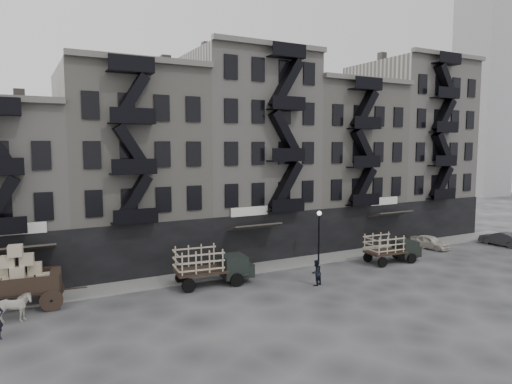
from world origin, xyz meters
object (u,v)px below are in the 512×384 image
stake_truck_west (212,263)px  car_far (502,239)px  car_east (430,242)px  pedestrian_mid (316,273)px  stake_truck_east (392,246)px  horse (12,308)px  wagon (18,272)px

stake_truck_west → car_far: stake_truck_west is taller
car_east → stake_truck_west: bearing=174.3°
pedestrian_mid → stake_truck_west: bearing=-48.0°
stake_truck_east → pedestrian_mid: 9.14m
horse → stake_truck_west: (11.93, 1.20, 0.69)m
stake_truck_west → car_far: size_ratio=1.39×
wagon → stake_truck_east: (26.62, -2.33, -0.81)m
horse → stake_truck_east: 27.00m
stake_truck_east → car_east: stake_truck_east is taller
wagon → pedestrian_mid: (17.73, -4.39, -1.29)m
stake_truck_west → horse: bearing=-168.4°
horse → car_east: bearing=-82.3°
car_far → horse: bearing=-4.3°
wagon → stake_truck_east: 26.74m
stake_truck_west → wagon: bearing=-179.1°
pedestrian_mid → car_far: bearing=165.4°
wagon → car_far: 40.48m
stake_truck_west → car_far: bearing=2.8°
car_east → pedestrian_mid: pedestrian_mid is taller
wagon → car_east: size_ratio=1.31×
car_far → wagon: bearing=-7.4°
car_far → pedestrian_mid: 22.71m
horse → pedestrian_mid: (18.10, -2.20, 0.05)m
wagon → stake_truck_west: 11.62m
stake_truck_east → horse: bearing=-176.4°
horse → stake_truck_east: size_ratio=0.40×
horse → wagon: bearing=-5.3°
car_east → pedestrian_mid: bearing=-172.8°
horse → pedestrian_mid: size_ratio=1.11×
horse → car_east: (33.78, 1.95, -0.21)m
wagon → stake_truck_east: size_ratio=0.98×
stake_truck_west → car_far: (28.81, -1.57, -0.86)m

